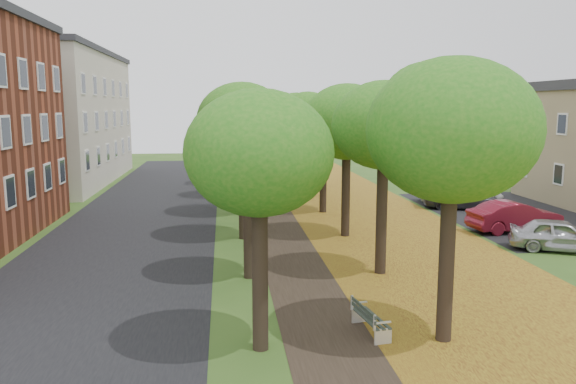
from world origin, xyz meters
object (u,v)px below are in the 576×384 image
object	(u,v)px
bench	(369,318)
car_grey	(462,198)
car_red	(515,217)
car_white	(460,192)
car_silver	(560,235)

from	to	relation	value
bench	car_grey	xyz separation A→B (m)	(10.23, 17.46, 0.23)
bench	car_grey	bearing A→B (deg)	-39.08
bench	car_red	world-z (taller)	car_red
bench	car_white	bearing A→B (deg)	-38.23
car_white	car_red	bearing A→B (deg)	-171.87
car_red	car_grey	world-z (taller)	car_red
car_silver	car_white	distance (m)	11.77
car_grey	car_white	size ratio (longest dim) A/B	0.85
car_white	bench	bearing A→B (deg)	163.58
car_silver	car_grey	bearing A→B (deg)	24.58
car_silver	bench	bearing A→B (deg)	151.03
car_grey	car_white	distance (m)	1.97
bench	car_red	xyz separation A→B (m)	(10.23, 11.29, 0.33)
car_red	car_grey	size ratio (longest dim) A/B	1.02
car_silver	car_grey	size ratio (longest dim) A/B	0.92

